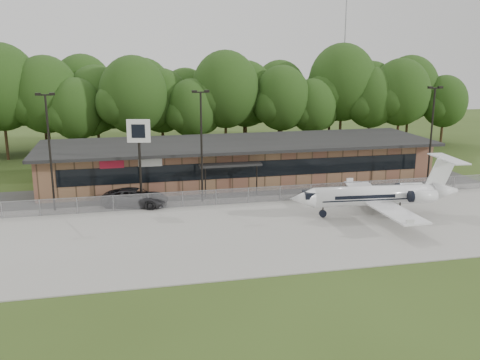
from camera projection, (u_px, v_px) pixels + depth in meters
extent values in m
plane|color=#36491A|center=(317.00, 266.00, 34.77)|extent=(160.00, 160.00, 0.00)
cube|color=#9E9B93|center=(281.00, 227.00, 42.35)|extent=(64.00, 18.00, 0.08)
cube|color=#383835|center=(248.00, 190.00, 53.25)|extent=(50.00, 9.00, 0.06)
cube|color=brown|center=(238.00, 162.00, 57.04)|extent=(40.00, 10.00, 4.00)
cube|color=black|center=(249.00, 169.00, 52.21)|extent=(36.00, 0.08, 1.60)
cube|color=black|center=(239.00, 143.00, 56.05)|extent=(41.00, 11.50, 0.30)
cube|color=black|center=(230.00, 165.00, 51.07)|extent=(6.00, 1.60, 0.20)
cube|color=#B6162E|center=(112.00, 165.00, 49.16)|extent=(2.20, 0.06, 0.70)
cube|color=silver|center=(150.00, 163.00, 49.90)|extent=(2.20, 0.06, 0.70)
cube|color=gray|center=(259.00, 195.00, 48.81)|extent=(46.00, 0.03, 1.50)
cube|color=gray|center=(259.00, 187.00, 48.63)|extent=(46.00, 0.04, 0.04)
cylinder|color=gray|center=(344.00, 57.00, 81.94)|extent=(0.20, 0.20, 25.00)
cylinder|color=black|center=(50.00, 155.00, 45.40)|extent=(0.18, 0.18, 10.00)
cube|color=black|center=(45.00, 95.00, 44.19)|extent=(1.20, 0.12, 0.12)
cube|color=black|center=(38.00, 94.00, 44.06)|extent=(0.45, 0.30, 0.22)
cube|color=black|center=(52.00, 94.00, 44.29)|extent=(0.45, 0.30, 0.22)
cylinder|color=black|center=(202.00, 149.00, 48.15)|extent=(0.18, 0.18, 10.00)
cube|color=black|center=(201.00, 92.00, 46.95)|extent=(1.20, 0.12, 0.12)
cube|color=black|center=(194.00, 91.00, 46.81)|extent=(0.45, 0.30, 0.22)
cube|color=black|center=(207.00, 91.00, 47.05)|extent=(0.45, 0.30, 0.22)
cylinder|color=black|center=(431.00, 140.00, 53.03)|extent=(0.18, 0.18, 10.00)
cube|color=black|center=(435.00, 88.00, 51.83)|extent=(1.20, 0.12, 0.12)
cube|color=black|center=(430.00, 87.00, 51.69)|extent=(0.45, 0.30, 0.22)
cube|color=black|center=(440.00, 87.00, 51.93)|extent=(0.45, 0.30, 0.22)
cylinder|color=white|center=(373.00, 196.00, 44.68)|extent=(10.43, 2.45, 1.65)
cone|color=white|center=(301.00, 199.00, 43.83)|extent=(2.19, 1.81, 1.65)
cone|color=white|center=(444.00, 192.00, 45.52)|extent=(2.39, 1.82, 1.65)
cube|color=white|center=(396.00, 213.00, 41.59)|extent=(2.75, 6.35, 0.12)
cube|color=white|center=(364.00, 191.00, 48.14)|extent=(2.75, 6.35, 0.12)
cylinder|color=white|center=(423.00, 197.00, 43.92)|extent=(2.34, 1.10, 0.93)
cylinder|color=white|center=(409.00, 189.00, 46.40)|extent=(2.34, 1.10, 0.93)
cube|color=white|center=(440.00, 175.00, 45.09)|extent=(2.54, 0.34, 3.11)
cube|color=white|center=(448.00, 160.00, 44.86)|extent=(1.71, 4.84, 0.10)
cube|color=black|center=(310.00, 195.00, 43.86)|extent=(1.13, 1.32, 0.52)
cube|color=black|center=(393.00, 211.00, 45.27)|extent=(1.02, 2.54, 0.72)
cylinder|color=black|center=(323.00, 214.00, 44.42)|extent=(0.67, 0.67, 0.23)
imported|color=#333336|center=(135.00, 198.00, 47.79)|extent=(6.40, 4.41, 1.63)
cylinder|color=black|center=(140.00, 165.00, 47.58)|extent=(0.26, 0.26, 7.40)
cube|color=silver|center=(139.00, 131.00, 46.85)|extent=(2.04, 0.67, 2.03)
cube|color=black|center=(138.00, 131.00, 46.73)|extent=(1.18, 0.30, 1.20)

